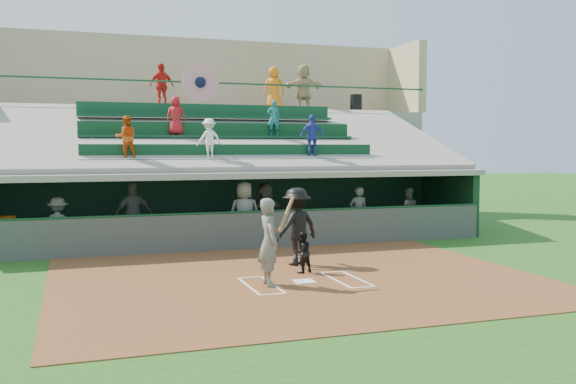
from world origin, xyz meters
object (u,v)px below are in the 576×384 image
object	(u,v)px
home_plate	(305,282)
water_cooler	(8,223)
catcher	(302,252)
batter_at_plate	(269,242)
white_table	(7,242)
trash_bin	(356,104)

from	to	relation	value
home_plate	water_cooler	world-z (taller)	water_cooler
catcher	home_plate	bearing A→B (deg)	55.38
catcher	batter_at_plate	bearing A→B (deg)	25.46
batter_at_plate	water_cooler	distance (m)	8.64
batter_at_plate	white_table	xyz separation A→B (m)	(-5.84, 6.41, -0.63)
home_plate	catcher	xyz separation A→B (m)	(0.32, 1.03, 0.48)
home_plate	trash_bin	distance (m)	15.73
home_plate	catcher	world-z (taller)	catcher
batter_at_plate	trash_bin	distance (m)	15.91
batter_at_plate	water_cooler	size ratio (longest dim) A/B	4.51
batter_at_plate	catcher	bearing A→B (deg)	42.88
catcher	water_cooler	bearing A→B (deg)	-54.83
catcher	white_table	world-z (taller)	catcher
home_plate	water_cooler	bearing A→B (deg)	136.27
white_table	catcher	bearing A→B (deg)	-47.28
batter_at_plate	white_table	bearing A→B (deg)	132.31
home_plate	water_cooler	xyz separation A→B (m)	(-6.64, 6.35, 0.85)
home_plate	trash_bin	xyz separation A→B (m)	(7.24, 13.05, 4.96)
white_table	trash_bin	distance (m)	16.13
white_table	water_cooler	xyz separation A→B (m)	(0.04, -0.01, 0.53)
batter_at_plate	trash_bin	size ratio (longest dim) A/B	2.46
batter_at_plate	water_cooler	xyz separation A→B (m)	(-5.80, 6.41, -0.10)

